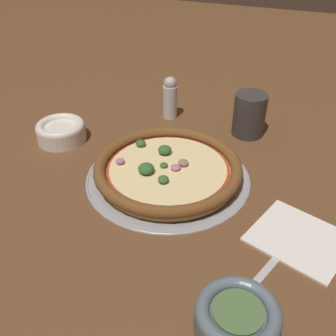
% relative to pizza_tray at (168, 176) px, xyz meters
% --- Properties ---
extents(ground_plane, '(3.00, 3.00, 0.00)m').
position_rel_pizza_tray_xyz_m(ground_plane, '(0.00, 0.00, -0.00)').
color(ground_plane, brown).
extents(pizza_tray, '(0.33, 0.33, 0.01)m').
position_rel_pizza_tray_xyz_m(pizza_tray, '(0.00, 0.00, 0.00)').
color(pizza_tray, '#9E9EA3').
rests_on(pizza_tray, ground_plane).
extents(pizza, '(0.30, 0.30, 0.04)m').
position_rel_pizza_tray_xyz_m(pizza, '(0.00, -0.00, 0.02)').
color(pizza, tan).
rests_on(pizza, pizza_tray).
extents(bowl_near, '(0.11, 0.11, 0.04)m').
position_rel_pizza_tray_xyz_m(bowl_near, '(0.28, -0.05, 0.02)').
color(bowl_near, silver).
rests_on(bowl_near, ground_plane).
extents(bowl_far, '(0.11, 0.11, 0.05)m').
position_rel_pizza_tray_xyz_m(bowl_far, '(-0.20, 0.29, 0.02)').
color(bowl_far, slate).
rests_on(bowl_far, ground_plane).
extents(drinking_cup, '(0.07, 0.07, 0.10)m').
position_rel_pizza_tray_xyz_m(drinking_cup, '(-0.11, -0.23, 0.05)').
color(drinking_cup, '#383333').
rests_on(drinking_cup, ground_plane).
extents(napkin, '(0.18, 0.17, 0.01)m').
position_rel_pizza_tray_xyz_m(napkin, '(-0.27, 0.09, 0.00)').
color(napkin, white).
rests_on(napkin, ground_plane).
extents(fork, '(0.08, 0.17, 0.00)m').
position_rel_pizza_tray_xyz_m(fork, '(-0.23, 0.16, -0.00)').
color(fork, '#B7B7BC').
rests_on(fork, ground_plane).
extents(pepper_shaker, '(0.04, 0.04, 0.11)m').
position_rel_pizza_tray_xyz_m(pepper_shaker, '(0.09, -0.25, 0.05)').
color(pepper_shaker, silver).
rests_on(pepper_shaker, ground_plane).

